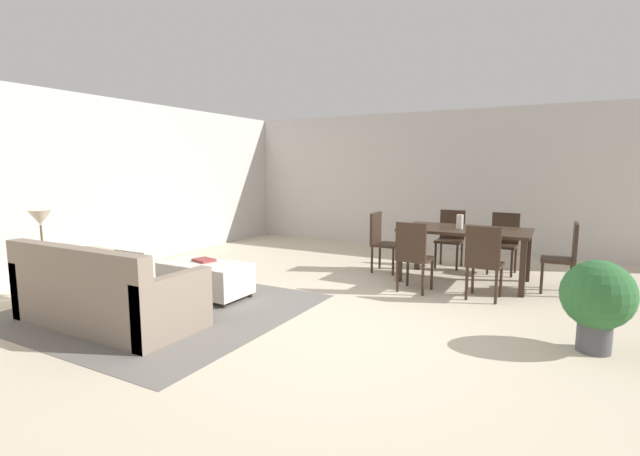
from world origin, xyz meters
name	(u,v)px	position (x,y,z in m)	size (l,w,h in m)	color
ground_plane	(340,328)	(0.00, 0.00, 0.00)	(10.80, 10.80, 0.00)	beige
wall_back	(454,181)	(0.00, 5.00, 1.35)	(9.00, 0.12, 2.70)	beige
wall_left	(94,184)	(-4.50, 0.50, 1.35)	(0.12, 11.00, 2.70)	beige
area_rug	(163,308)	(-2.07, -0.42, 0.00)	(3.00, 2.80, 0.01)	slate
couch	(105,296)	(-2.18, -1.06, 0.30)	(2.02, 0.88, 0.86)	gray
ottoman_table	(206,278)	(-1.96, 0.18, 0.25)	(1.10, 0.60, 0.43)	silver
side_table	(44,264)	(-3.49, -0.92, 0.47)	(0.40, 0.40, 0.59)	brown
table_lamp	(40,220)	(-3.49, -0.92, 1.00)	(0.26, 0.26, 0.53)	brown
dining_table	(465,235)	(0.71, 2.52, 0.68)	(1.72, 1.00, 0.76)	#332319
dining_chair_near_left	(413,253)	(0.24, 1.63, 0.52)	(0.43, 0.43, 0.92)	#332319
dining_chair_near_right	(484,258)	(1.10, 1.69, 0.52)	(0.41, 0.41, 0.92)	#332319
dining_chair_far_left	(451,235)	(0.32, 3.43, 0.52)	(0.41, 0.41, 0.92)	#332319
dining_chair_far_right	(504,239)	(1.13, 3.37, 0.52)	(0.42, 0.42, 0.92)	#332319
dining_chair_head_east	(566,254)	(1.97, 2.52, 0.52)	(0.41, 0.41, 0.92)	#332319
dining_chair_head_west	(381,238)	(-0.55, 2.55, 0.52)	(0.40, 0.40, 0.92)	#332319
vase_centerpiece	(460,222)	(0.64, 2.48, 0.86)	(0.09, 0.09, 0.20)	silver
book_on_ottoman	(204,260)	(-2.05, 0.24, 0.45)	(0.26, 0.20, 0.03)	maroon
potted_plant	(597,298)	(2.22, 0.55, 0.48)	(0.60, 0.60, 0.82)	#4C4C51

